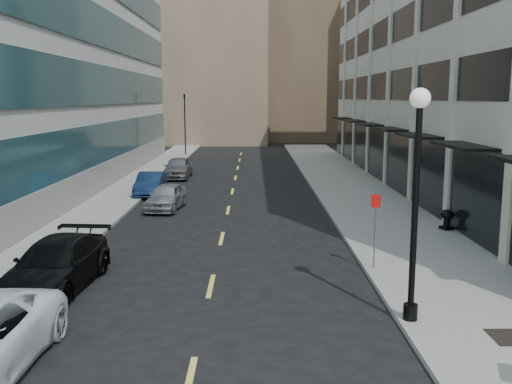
{
  "coord_description": "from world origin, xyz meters",
  "views": [
    {
      "loc": [
        1.32,
        -8.84,
        5.72
      ],
      "look_at": [
        1.41,
        11.68,
        2.32
      ],
      "focal_mm": 40.0,
      "sensor_mm": 36.0,
      "label": 1
    }
  ],
  "objects_px": {
    "traffic_signal": "(184,98)",
    "urn_planter": "(447,217)",
    "car_blue_sedan": "(150,184)",
    "lamppost": "(416,184)",
    "car_grey_sedan": "(178,168)",
    "car_black_pickup": "(56,265)",
    "car_silver_sedan": "(166,197)",
    "sign_post": "(375,218)"
  },
  "relations": [
    {
      "from": "traffic_signal",
      "to": "urn_planter",
      "type": "xyz_separation_m",
      "value": [
        15.1,
        -33.02,
        -5.04
      ]
    },
    {
      "from": "car_blue_sedan",
      "to": "lamppost",
      "type": "height_order",
      "value": "lamppost"
    },
    {
      "from": "car_grey_sedan",
      "to": "lamppost",
      "type": "bearing_deg",
      "value": -70.83
    },
    {
      "from": "car_black_pickup",
      "to": "car_grey_sedan",
      "type": "xyz_separation_m",
      "value": [
        0.51,
        24.09,
        0.01
      ]
    },
    {
      "from": "car_black_pickup",
      "to": "traffic_signal",
      "type": "bearing_deg",
      "value": 95.72
    },
    {
      "from": "traffic_signal",
      "to": "car_black_pickup",
      "type": "distance_m",
      "value": 40.53
    },
    {
      "from": "car_black_pickup",
      "to": "lamppost",
      "type": "relative_size",
      "value": 0.87
    },
    {
      "from": "car_grey_sedan",
      "to": "car_blue_sedan",
      "type": "bearing_deg",
      "value": -95.32
    },
    {
      "from": "car_silver_sedan",
      "to": "lamppost",
      "type": "xyz_separation_m",
      "value": [
        8.5,
        -15.26,
        2.97
      ]
    },
    {
      "from": "car_black_pickup",
      "to": "car_grey_sedan",
      "type": "height_order",
      "value": "car_grey_sedan"
    },
    {
      "from": "lamppost",
      "to": "car_black_pickup",
      "type": "bearing_deg",
      "value": 163.93
    },
    {
      "from": "traffic_signal",
      "to": "lamppost",
      "type": "bearing_deg",
      "value": -75.93
    },
    {
      "from": "traffic_signal",
      "to": "car_black_pickup",
      "type": "bearing_deg",
      "value": -88.79
    },
    {
      "from": "car_black_pickup",
      "to": "car_silver_sedan",
      "type": "distance_m",
      "value": 12.48
    },
    {
      "from": "car_grey_sedan",
      "to": "sign_post",
      "type": "bearing_deg",
      "value": -67.37
    },
    {
      "from": "car_grey_sedan",
      "to": "lamppost",
      "type": "height_order",
      "value": "lamppost"
    },
    {
      "from": "lamppost",
      "to": "sign_post",
      "type": "distance_m",
      "value": 4.81
    },
    {
      "from": "car_blue_sedan",
      "to": "car_grey_sedan",
      "type": "height_order",
      "value": "car_grey_sedan"
    },
    {
      "from": "urn_planter",
      "to": "car_grey_sedan",
      "type": "bearing_deg",
      "value": 129.11
    },
    {
      "from": "lamppost",
      "to": "traffic_signal",
      "type": "bearing_deg",
      "value": 104.07
    },
    {
      "from": "traffic_signal",
      "to": "car_blue_sedan",
      "type": "relative_size",
      "value": 1.7
    },
    {
      "from": "traffic_signal",
      "to": "car_blue_sedan",
      "type": "xyz_separation_m",
      "value": [
        0.7,
        -23.44,
        -5.04
      ]
    },
    {
      "from": "urn_planter",
      "to": "car_black_pickup",
      "type": "bearing_deg",
      "value": -153.21
    },
    {
      "from": "car_grey_sedan",
      "to": "traffic_signal",
      "type": "bearing_deg",
      "value": 94.71
    },
    {
      "from": "traffic_signal",
      "to": "urn_planter",
      "type": "distance_m",
      "value": 36.66
    },
    {
      "from": "car_silver_sedan",
      "to": "sign_post",
      "type": "xyz_separation_m",
      "value": [
        8.5,
        -10.8,
        1.15
      ]
    },
    {
      "from": "traffic_signal",
      "to": "urn_planter",
      "type": "height_order",
      "value": "traffic_signal"
    },
    {
      "from": "car_blue_sedan",
      "to": "sign_post",
      "type": "relative_size",
      "value": 1.55
    },
    {
      "from": "car_silver_sedan",
      "to": "urn_planter",
      "type": "xyz_separation_m",
      "value": [
        12.8,
        -5.2,
        -0.0
      ]
    },
    {
      "from": "car_blue_sedan",
      "to": "urn_planter",
      "type": "distance_m",
      "value": 17.3
    },
    {
      "from": "car_grey_sedan",
      "to": "urn_planter",
      "type": "bearing_deg",
      "value": -51.01
    },
    {
      "from": "traffic_signal",
      "to": "lamppost",
      "type": "distance_m",
      "value": 44.47
    },
    {
      "from": "car_blue_sedan",
      "to": "sign_post",
      "type": "bearing_deg",
      "value": -57.02
    },
    {
      "from": "sign_post",
      "to": "car_black_pickup",
      "type": "bearing_deg",
      "value": -147.48
    },
    {
      "from": "traffic_signal",
      "to": "sign_post",
      "type": "xyz_separation_m",
      "value": [
        10.8,
        -38.63,
        -3.89
      ]
    },
    {
      "from": "car_silver_sedan",
      "to": "car_grey_sedan",
      "type": "bearing_deg",
      "value": 100.27
    },
    {
      "from": "car_black_pickup",
      "to": "car_grey_sedan",
      "type": "distance_m",
      "value": 24.09
    },
    {
      "from": "car_blue_sedan",
      "to": "urn_planter",
      "type": "bearing_deg",
      "value": -34.28
    },
    {
      "from": "car_grey_sedan",
      "to": "sign_post",
      "type": "relative_size",
      "value": 1.69
    },
    {
      "from": "car_black_pickup",
      "to": "car_blue_sedan",
      "type": "height_order",
      "value": "car_black_pickup"
    },
    {
      "from": "car_silver_sedan",
      "to": "lamppost",
      "type": "height_order",
      "value": "lamppost"
    },
    {
      "from": "car_blue_sedan",
      "to": "car_grey_sedan",
      "type": "xyz_separation_m",
      "value": [
        0.66,
        7.31,
        0.08
      ]
    }
  ]
}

